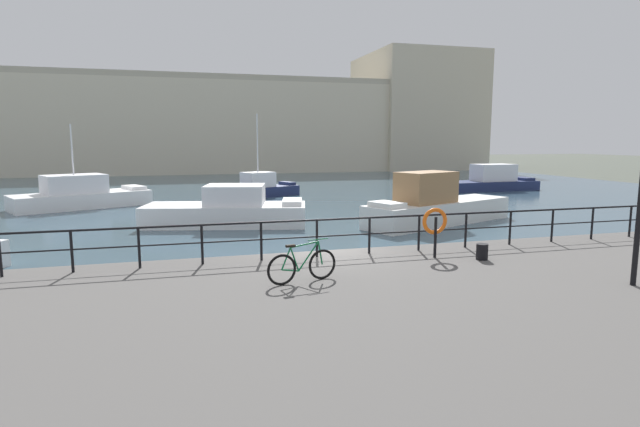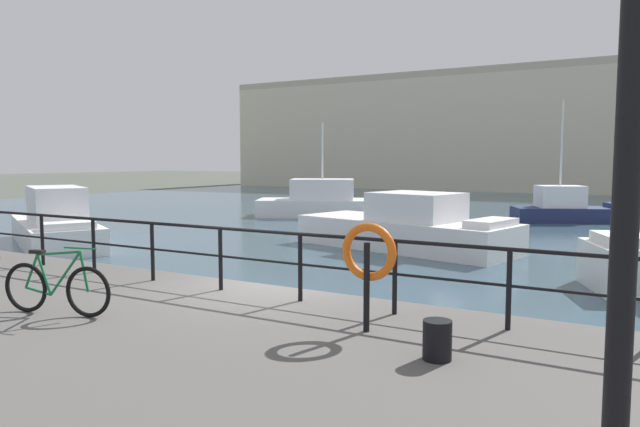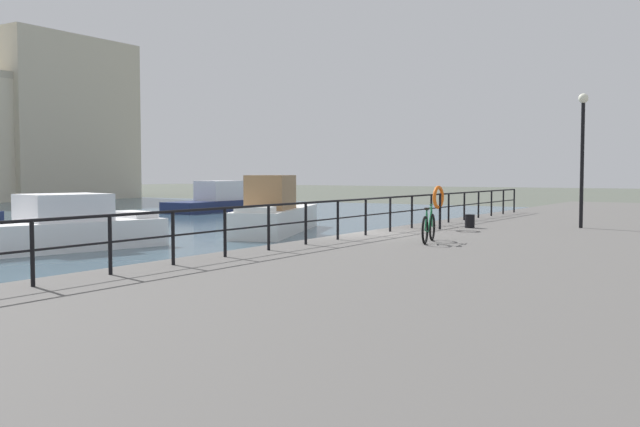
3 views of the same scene
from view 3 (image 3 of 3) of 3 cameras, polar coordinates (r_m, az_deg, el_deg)
ground_plane at (r=21.56m, az=2.51°, el=-4.27°), size 240.00×240.00×0.00m
quay_promenade at (r=19.15m, az=19.70°, el=-3.87°), size 56.00×13.00×1.02m
moored_red_daysailer at (r=33.39m, az=-3.62°, el=0.02°), size 9.27×5.51×2.71m
moored_green_narrowboat at (r=52.93m, az=-8.23°, el=1.03°), size 8.76×3.04×2.23m
moored_cabin_cruiser at (r=27.72m, az=-20.39°, el=-1.20°), size 8.49×4.71×2.05m
quay_railing at (r=21.31m, az=4.68°, el=0.38°), size 26.83×0.07×1.08m
parked_bicycle at (r=18.69m, az=8.67°, el=-1.11°), size 1.73×0.48×0.98m
mooring_bollard at (r=23.92m, az=11.87°, el=-0.60°), size 0.32×0.32×0.44m
life_ring_stand at (r=23.06m, az=9.45°, el=1.16°), size 0.75×0.16×1.40m
quay_lamp_post at (r=24.83m, az=20.23°, el=5.41°), size 0.32×0.32×4.38m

